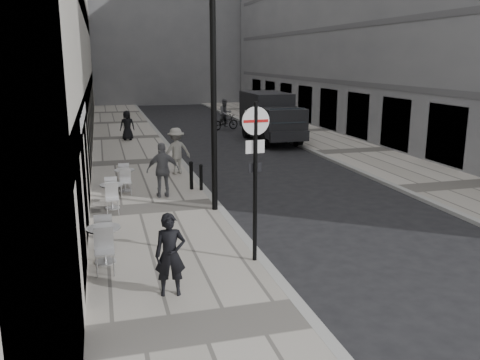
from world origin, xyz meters
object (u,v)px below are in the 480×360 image
(walking_man, at_px, (170,255))
(sign_post, at_px, (255,161))
(panel_van, at_px, (270,115))
(cyclist, at_px, (225,118))
(lamppost, at_px, (213,86))

(walking_man, height_order, sign_post, sign_post)
(panel_van, xyz_separation_m, cyclist, (-1.33, 5.56, -0.76))
(walking_man, distance_m, lamppost, 6.65)
(panel_van, relative_size, cyclist, 2.85)
(lamppost, bearing_deg, sign_post, -90.00)
(sign_post, height_order, panel_van, sign_post)
(lamppost, xyz_separation_m, cyclist, (4.87, 18.53, -3.14))
(panel_van, bearing_deg, sign_post, -109.46)
(walking_man, relative_size, panel_van, 0.28)
(panel_van, height_order, cyclist, panel_van)
(lamppost, bearing_deg, walking_man, -111.10)
(cyclist, bearing_deg, walking_man, -122.20)
(sign_post, distance_m, panel_van, 18.36)
(cyclist, bearing_deg, panel_van, -92.50)
(lamppost, height_order, cyclist, lamppost)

